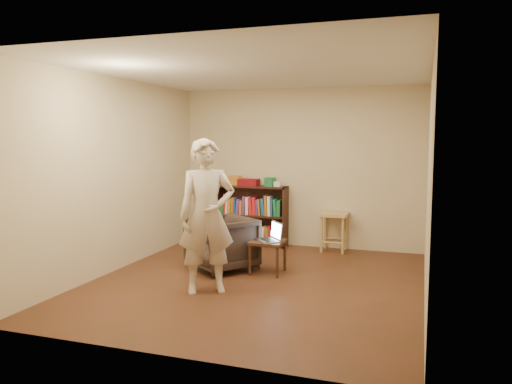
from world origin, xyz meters
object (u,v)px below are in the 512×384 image
(armchair, at_px, (221,244))
(side_table, at_px, (268,246))
(stool, at_px, (334,220))
(laptop, at_px, (271,236))
(bookshelf, at_px, (252,219))
(person, at_px, (207,216))

(armchair, relative_size, side_table, 1.82)
(stool, height_order, laptop, laptop)
(side_table, bearing_deg, bookshelf, 115.57)
(stool, distance_m, side_table, 1.70)
(armchair, distance_m, laptop, 0.71)
(stool, xyz_separation_m, side_table, (-0.61, -1.58, -0.13))
(stool, xyz_separation_m, laptop, (-0.57, -1.57, 0.00))
(armchair, xyz_separation_m, laptop, (0.69, 0.05, 0.14))
(stool, relative_size, side_table, 1.40)
(bookshelf, height_order, armchair, bookshelf)
(armchair, relative_size, laptop, 1.88)
(person, bearing_deg, side_table, 35.18)
(stool, height_order, armchair, armchair)
(bookshelf, distance_m, side_table, 1.82)
(laptop, bearing_deg, bookshelf, 167.07)
(stool, bearing_deg, person, -111.98)
(bookshelf, height_order, laptop, bookshelf)
(laptop, relative_size, person, 0.24)
(person, bearing_deg, laptop, 33.39)
(bookshelf, xyz_separation_m, stool, (1.40, -0.06, 0.06))
(bookshelf, bearing_deg, stool, -2.62)
(armchair, distance_m, side_table, 0.65)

